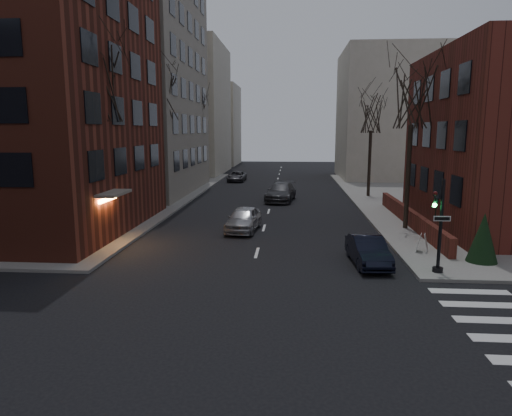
{
  "coord_description": "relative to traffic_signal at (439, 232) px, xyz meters",
  "views": [
    {
      "loc": [
        1.68,
        -10.34,
        6.15
      ],
      "look_at": [
        -0.18,
        13.8,
        2.0
      ],
      "focal_mm": 32.0,
      "sensor_mm": 36.0,
      "label": 1
    }
  ],
  "objects": [
    {
      "name": "tree_left_b",
      "position": [
        -16.74,
        17.01,
        7.0
      ],
      "size": [
        4.4,
        4.4,
        10.8
      ],
      "color": "#2D231C",
      "rests_on": "sidewalk_far_left"
    },
    {
      "name": "ground",
      "position": [
        -7.94,
        -8.99,
        -1.91
      ],
      "size": [
        160.0,
        160.0,
        0.0
      ],
      "primitive_type": "plane",
      "color": "black",
      "rests_on": "ground"
    },
    {
      "name": "tree_left_c",
      "position": [
        -16.74,
        31.01,
        6.12
      ],
      "size": [
        3.96,
        3.96,
        9.72
      ],
      "color": "#2D231C",
      "rests_on": "sidewalk_far_left"
    },
    {
      "name": "tree_left_a",
      "position": [
        -16.74,
        5.01,
        6.56
      ],
      "size": [
        4.18,
        4.18,
        10.26
      ],
      "color": "#2D231C",
      "rests_on": "sidewalk_far_left"
    },
    {
      "name": "sandwich_board",
      "position": [
        0.32,
        3.32,
        -1.3
      ],
      "size": [
        0.58,
        0.68,
        0.92
      ],
      "primitive_type": "cube",
      "rotation": [
        0.0,
        0.0,
        -0.35
      ],
      "color": "silver",
      "rests_on": "sidewalk_far_right"
    },
    {
      "name": "traffic_signal",
      "position": [
        0.0,
        0.0,
        0.0
      ],
      "size": [
        0.76,
        0.44,
        4.0
      ],
      "color": "black",
      "rests_on": "sidewalk_far_right"
    },
    {
      "name": "streetlamp_near",
      "position": [
        -16.14,
        13.01,
        2.33
      ],
      "size": [
        0.36,
        0.36,
        6.28
      ],
      "color": "black",
      "rests_on": "sidewalk_far_left"
    },
    {
      "name": "streetlamp_far",
      "position": [
        -16.14,
        33.01,
        2.33
      ],
      "size": [
        0.36,
        0.36,
        6.28
      ],
      "color": "black",
      "rests_on": "sidewalk_far_left"
    },
    {
      "name": "building_left_brick",
      "position": [
        -23.44,
        7.51,
        7.09
      ],
      "size": [
        15.0,
        15.0,
        18.0
      ],
      "primitive_type": "cube",
      "color": "maroon",
      "rests_on": "ground"
    },
    {
      "name": "low_wall_right",
      "position": [
        1.36,
        10.01,
        -1.26
      ],
      "size": [
        0.35,
        16.0,
        1.0
      ],
      "primitive_type": "cube",
      "color": "maroon",
      "rests_on": "sidewalk_far_right"
    },
    {
      "name": "building_distant_ra",
      "position": [
        7.06,
        41.01,
        6.09
      ],
      "size": [
        14.0,
        14.0,
        16.0
      ],
      "primitive_type": "cube",
      "color": "beige",
      "rests_on": "ground"
    },
    {
      "name": "parked_sedan",
      "position": [
        -2.67,
        1.37,
        -1.25
      ],
      "size": [
        1.71,
        4.11,
        1.32
      ],
      "primitive_type": "imported",
      "rotation": [
        0.0,
        0.0,
        0.08
      ],
      "color": "black",
      "rests_on": "ground"
    },
    {
      "name": "evergreen_shrub",
      "position": [
        2.56,
        1.74,
        -0.61
      ],
      "size": [
        1.54,
        1.54,
        2.29
      ],
      "primitive_type": "cone",
      "rotation": [
        0.0,
        0.0,
        0.13
      ],
      "color": "black",
      "rests_on": "sidewalk_far_right"
    },
    {
      "name": "car_lane_gray",
      "position": [
        -7.14,
        20.26,
        -1.12
      ],
      "size": [
        2.91,
        5.66,
        1.57
      ],
      "primitive_type": "imported",
      "rotation": [
        0.0,
        0.0,
        -0.13
      ],
      "color": "#38383C",
      "rests_on": "ground"
    },
    {
      "name": "building_distant_lb",
      "position": [
        -20.94,
        63.01,
        5.09
      ],
      "size": [
        10.0,
        12.0,
        14.0
      ],
      "primitive_type": "cube",
      "color": "beige",
      "rests_on": "ground"
    },
    {
      "name": "tree_right_b",
      "position": [
        0.86,
        23.01,
        5.68
      ],
      "size": [
        3.74,
        3.74,
        9.18
      ],
      "color": "#2D231C",
      "rests_on": "sidewalk_far_right"
    },
    {
      "name": "car_lane_silver",
      "position": [
        -9.14,
        8.08,
        -1.17
      ],
      "size": [
        2.21,
        4.5,
        1.48
      ],
      "primitive_type": "imported",
      "rotation": [
        0.0,
        0.0,
        -0.11
      ],
      "color": "#A8A9AE",
      "rests_on": "ground"
    },
    {
      "name": "car_lane_far",
      "position": [
        -12.84,
        35.42,
        -1.3
      ],
      "size": [
        2.09,
        4.4,
        1.21
      ],
      "primitive_type": "imported",
      "rotation": [
        0.0,
        0.0,
        -0.02
      ],
      "color": "#47464C",
      "rests_on": "ground"
    },
    {
      "name": "building_distant_la",
      "position": [
        -22.94,
        46.01,
        7.09
      ],
      "size": [
        14.0,
        16.0,
        18.0
      ],
      "primitive_type": "cube",
      "color": "beige",
      "rests_on": "ground"
    },
    {
      "name": "building_left_tan",
      "position": [
        -24.94,
        25.01,
        12.09
      ],
      "size": [
        18.0,
        18.0,
        28.0
      ],
      "primitive_type": "cube",
      "color": "gray",
      "rests_on": "ground"
    },
    {
      "name": "tree_right_a",
      "position": [
        0.86,
        9.01,
        6.12
      ],
      "size": [
        3.96,
        3.96,
        9.72
      ],
      "color": "#2D231C",
      "rests_on": "sidewalk_far_right"
    }
  ]
}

